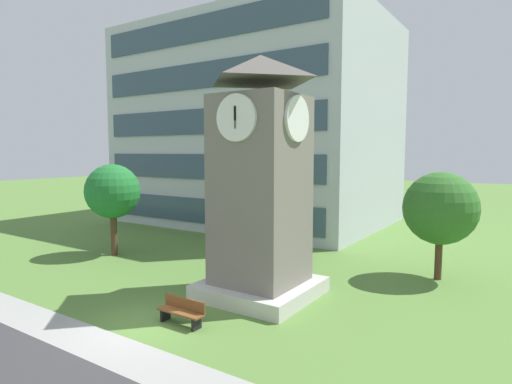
# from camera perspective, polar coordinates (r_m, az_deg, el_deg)

# --- Properties ---
(ground_plane) EXTENTS (160.00, 160.00, 0.00)m
(ground_plane) POSITION_cam_1_polar(r_m,az_deg,el_deg) (15.60, -15.09, -16.85)
(ground_plane) COLOR #567F38
(kerb_strip) EXTENTS (120.00, 1.60, 0.01)m
(kerb_strip) POSITION_cam_1_polar(r_m,az_deg,el_deg) (14.61, -20.47, -18.58)
(kerb_strip) COLOR #9E9E99
(kerb_strip) RESTS_ON ground
(office_building) EXTENTS (20.79, 14.62, 16.00)m
(office_building) POSITION_cam_1_polar(r_m,az_deg,el_deg) (36.51, 0.29, 8.77)
(office_building) COLOR #B7BCC6
(office_building) RESTS_ON ground
(clock_tower) EXTENTS (4.25, 4.25, 9.61)m
(clock_tower) POSITION_cam_1_polar(r_m,az_deg,el_deg) (16.98, 0.60, 0.03)
(clock_tower) COLOR slate
(clock_tower) RESTS_ON ground
(park_bench) EXTENTS (1.80, 0.49, 0.88)m
(park_bench) POSITION_cam_1_polar(r_m,az_deg,el_deg) (15.21, -9.93, -15.46)
(park_bench) COLOR brown
(park_bench) RESTS_ON ground
(tree_near_tower) EXTENTS (3.05, 3.05, 5.18)m
(tree_near_tower) POSITION_cam_1_polar(r_m,az_deg,el_deg) (25.21, -18.68, 0.04)
(tree_near_tower) COLOR #513823
(tree_near_tower) RESTS_ON ground
(tree_streetside) EXTENTS (3.67, 3.67, 5.66)m
(tree_streetside) POSITION_cam_1_polar(r_m,az_deg,el_deg) (27.13, 1.91, 1.07)
(tree_streetside) COLOR #513823
(tree_streetside) RESTS_ON ground
(tree_by_building) EXTENTS (3.31, 3.31, 4.96)m
(tree_by_building) POSITION_cam_1_polar(r_m,az_deg,el_deg) (21.06, 23.50, -2.04)
(tree_by_building) COLOR #513823
(tree_by_building) RESTS_ON ground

